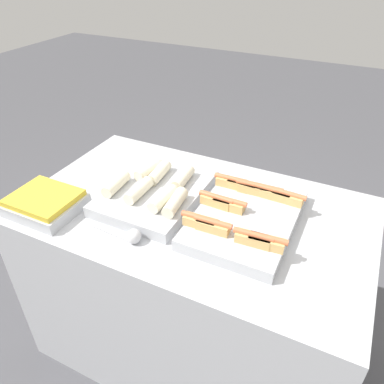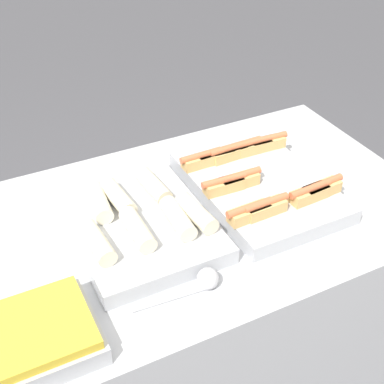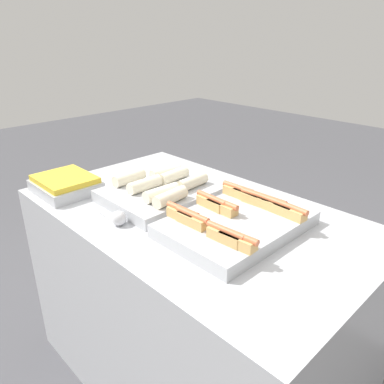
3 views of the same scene
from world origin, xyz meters
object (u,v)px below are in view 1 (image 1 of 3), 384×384
at_px(tray_hotdogs, 245,215).
at_px(serving_spoon_near, 131,236).
at_px(tray_wraps, 156,191).
at_px(tray_side_front, 45,203).

height_order(tray_hotdogs, serving_spoon_near, tray_hotdogs).
height_order(tray_hotdogs, tray_wraps, tray_wraps).
bearing_deg(serving_spoon_near, tray_hotdogs, 40.63).
height_order(tray_hotdogs, tray_side_front, tray_hotdogs).
bearing_deg(serving_spoon_near, tray_wraps, 102.55).
xyz_separation_m(tray_hotdogs, tray_side_front, (-0.76, -0.28, -0.00)).
relative_size(tray_hotdogs, tray_wraps, 1.07).
distance_m(tray_wraps, tray_side_front, 0.45).
bearing_deg(tray_hotdogs, tray_wraps, -178.70).
bearing_deg(tray_wraps, tray_side_front, -142.84).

